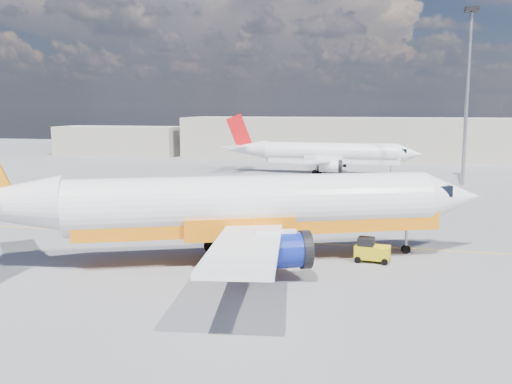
% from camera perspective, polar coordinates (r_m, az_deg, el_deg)
% --- Properties ---
extents(ground, '(240.00, 240.00, 0.00)m').
position_cam_1_polar(ground, '(41.49, -2.02, -5.73)').
color(ground, slate).
rests_on(ground, ground).
extents(taxi_line, '(70.00, 0.15, 0.01)m').
position_cam_1_polar(taxi_line, '(44.30, -0.99, -4.79)').
color(taxi_line, yellow).
rests_on(taxi_line, ground).
extents(terminal_main, '(70.00, 14.00, 8.00)m').
position_cam_1_polar(terminal_main, '(114.08, 10.44, 5.30)').
color(terminal_main, '#ABA393').
rests_on(terminal_main, ground).
extents(terminal_annex, '(26.00, 10.00, 6.00)m').
position_cam_1_polar(terminal_annex, '(124.16, -13.45, 5.00)').
color(terminal_annex, '#ABA393').
rests_on(terminal_annex, ground).
extents(main_jet, '(35.86, 27.03, 11.03)m').
position_cam_1_polar(main_jet, '(37.45, -2.06, -1.54)').
color(main_jet, white).
rests_on(main_jet, ground).
extents(second_jet, '(30.04, 23.79, 9.12)m').
position_cam_1_polar(second_jet, '(87.80, 6.85, 3.81)').
color(second_jet, white).
rests_on(second_jet, ground).
extents(gse_tug, '(2.38, 1.60, 1.62)m').
position_cam_1_polar(gse_tug, '(38.78, 11.45, -5.76)').
color(gse_tug, black).
rests_on(gse_tug, ground).
extents(traffic_cone, '(0.38, 0.38, 0.53)m').
position_cam_1_polar(traffic_cone, '(39.79, 1.52, -5.97)').
color(traffic_cone, white).
rests_on(traffic_cone, ground).
extents(floodlight_mast, '(1.65, 1.65, 22.57)m').
position_cam_1_polar(floodlight_mast, '(79.06, 20.42, 10.43)').
color(floodlight_mast, '#9B9BA3').
rests_on(floodlight_mast, ground).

